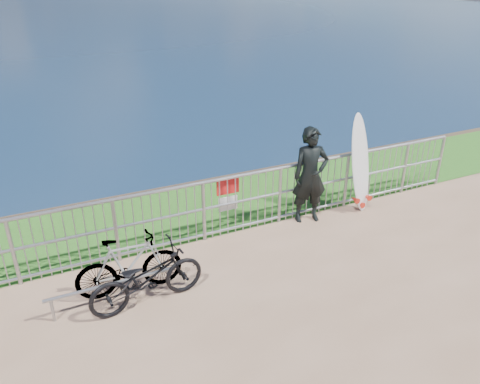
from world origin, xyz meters
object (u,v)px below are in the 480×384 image
surfer (310,175)px  bicycle_near (147,278)px  surfboard (360,167)px  bicycle_far (129,265)px

surfer → bicycle_near: 3.61m
surfboard → bicycle_far: bearing=-171.1°
bicycle_near → bicycle_far: (-0.16, 0.38, 0.03)m
bicycle_far → bicycle_near: bearing=-153.8°
surfer → bicycle_near: (-3.39, -1.13, -0.47)m
surfer → surfboard: bearing=12.2°
bicycle_far → surfer: bearing=-74.7°
bicycle_near → bicycle_far: 0.41m
bicycle_far → surfboard: bearing=-77.7°
surfer → surfboard: size_ratio=0.94×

